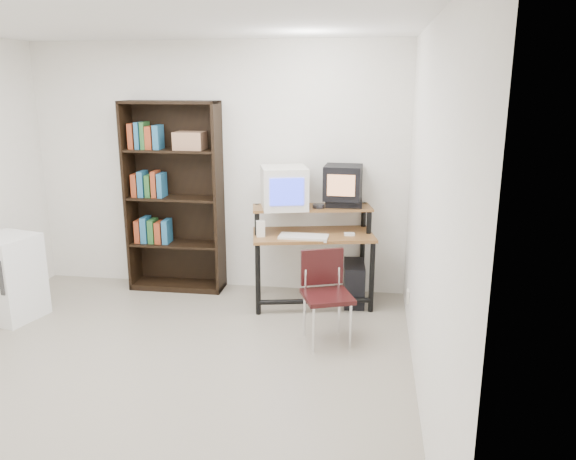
# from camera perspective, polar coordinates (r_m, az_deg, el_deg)

# --- Properties ---
(floor) EXTENTS (4.00, 4.00, 0.01)m
(floor) POSITION_cam_1_polar(r_m,az_deg,el_deg) (4.62, -13.49, -13.93)
(floor) COLOR #A49A88
(floor) RESTS_ON ground
(ceiling) EXTENTS (4.00, 4.00, 0.01)m
(ceiling) POSITION_cam_1_polar(r_m,az_deg,el_deg) (4.09, -15.79, 20.13)
(ceiling) COLOR white
(ceiling) RESTS_ON back_wall
(back_wall) EXTENTS (4.00, 0.01, 2.60)m
(back_wall) POSITION_cam_1_polar(r_m,az_deg,el_deg) (6.02, -7.19, 6.22)
(back_wall) COLOR white
(back_wall) RESTS_ON floor
(right_wall) EXTENTS (0.01, 4.00, 2.60)m
(right_wall) POSITION_cam_1_polar(r_m,az_deg,el_deg) (3.86, 14.01, 1.12)
(right_wall) COLOR white
(right_wall) RESTS_ON floor
(computer_desk) EXTENTS (1.28, 0.82, 0.98)m
(computer_desk) POSITION_cam_1_polar(r_m,az_deg,el_deg) (5.59, 2.53, -0.78)
(computer_desk) COLOR brown
(computer_desk) RESTS_ON floor
(crt_monitor) EXTENTS (0.54, 0.54, 0.41)m
(crt_monitor) POSITION_cam_1_polar(r_m,az_deg,el_deg) (5.54, -0.40, 4.32)
(crt_monitor) COLOR silver
(crt_monitor) RESTS_ON computer_desk
(vcr) EXTENTS (0.37, 0.27, 0.08)m
(vcr) POSITION_cam_1_polar(r_m,az_deg,el_deg) (5.66, 5.69, 2.73)
(vcr) COLOR black
(vcr) RESTS_ON computer_desk
(crt_tv) EXTENTS (0.38, 0.38, 0.34)m
(crt_tv) POSITION_cam_1_polar(r_m,az_deg,el_deg) (5.62, 5.60, 4.84)
(crt_tv) COLOR black
(crt_tv) RESTS_ON vcr
(cd_spindle) EXTENTS (0.13, 0.13, 0.05)m
(cd_spindle) POSITION_cam_1_polar(r_m,az_deg,el_deg) (5.54, 3.13, 2.38)
(cd_spindle) COLOR #26262B
(cd_spindle) RESTS_ON computer_desk
(keyboard) EXTENTS (0.48, 0.23, 0.03)m
(keyboard) POSITION_cam_1_polar(r_m,az_deg,el_deg) (5.40, 1.59, -0.74)
(keyboard) COLOR silver
(keyboard) RESTS_ON computer_desk
(mousepad) EXTENTS (0.27, 0.24, 0.01)m
(mousepad) POSITION_cam_1_polar(r_m,az_deg,el_deg) (5.52, 6.08, -0.63)
(mousepad) COLOR black
(mousepad) RESTS_ON computer_desk
(mouse) EXTENTS (0.11, 0.07, 0.03)m
(mouse) POSITION_cam_1_polar(r_m,az_deg,el_deg) (5.51, 6.25, -0.47)
(mouse) COLOR white
(mouse) RESTS_ON mousepad
(desk_speaker) EXTENTS (0.10, 0.10, 0.17)m
(desk_speaker) POSITION_cam_1_polar(r_m,az_deg,el_deg) (5.43, -2.81, 0.07)
(desk_speaker) COLOR silver
(desk_speaker) RESTS_ON computer_desk
(pc_tower) EXTENTS (0.23, 0.46, 0.42)m
(pc_tower) POSITION_cam_1_polar(r_m,az_deg,el_deg) (5.76, 6.71, -5.37)
(pc_tower) COLOR black
(pc_tower) RESTS_ON floor
(school_chair) EXTENTS (0.51, 0.51, 0.79)m
(school_chair) POSITION_cam_1_polar(r_m,az_deg,el_deg) (4.84, 3.81, -5.80)
(school_chair) COLOR black
(school_chair) RESTS_ON floor
(bookshelf) EXTENTS (1.00, 0.34, 2.00)m
(bookshelf) POSITION_cam_1_polar(r_m,az_deg,el_deg) (6.07, -11.45, 3.43)
(bookshelf) COLOR black
(bookshelf) RESTS_ON floor
(mini_fridge) EXTENTS (0.57, 0.58, 0.81)m
(mini_fridge) POSITION_cam_1_polar(r_m,az_deg,el_deg) (5.91, -26.44, -4.34)
(mini_fridge) COLOR white
(mini_fridge) RESTS_ON floor
(wall_outlet) EXTENTS (0.02, 0.08, 0.12)m
(wall_outlet) POSITION_cam_1_polar(r_m,az_deg,el_deg) (5.25, 12.09, -6.60)
(wall_outlet) COLOR beige
(wall_outlet) RESTS_ON right_wall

